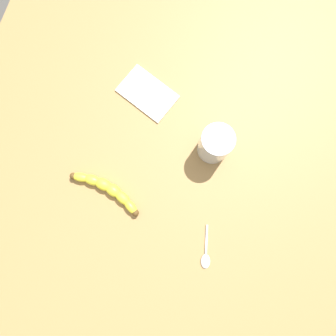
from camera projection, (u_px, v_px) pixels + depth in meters
The scene contains 5 objects.
wooden_tabletop at pixel (173, 151), 88.80cm from camera, with size 120.00×120.00×3.00cm, color olive.
banana at pixel (107, 189), 84.07cm from camera, with size 20.82×7.53×3.13cm.
smoothie_glass at pixel (215, 145), 82.03cm from camera, with size 8.36×8.36×11.57cm.
teaspoon at pixel (206, 259), 82.42cm from camera, with size 4.11×11.22×0.80cm.
folded_napkin at pixel (147, 93), 89.56cm from camera, with size 15.60×9.98×0.60cm, color white.
Camera 1 is at (4.37, -18.00, 88.49)cm, focal length 33.88 mm.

